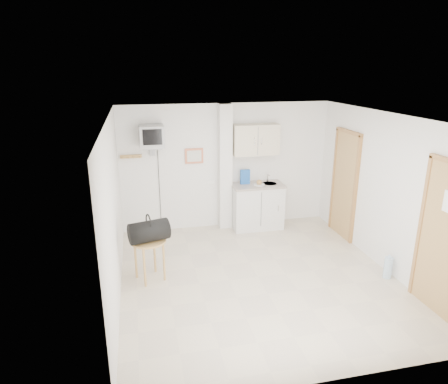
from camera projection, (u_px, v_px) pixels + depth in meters
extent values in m
plane|color=beige|center=(258.00, 277.00, 6.29)|extent=(4.50, 4.50, 0.00)
cube|color=white|center=(226.00, 166.00, 8.01)|extent=(4.20, 0.04, 2.50)
cube|color=white|center=(330.00, 277.00, 3.82)|extent=(4.20, 0.04, 2.50)
cube|color=white|center=(114.00, 213.00, 5.48)|extent=(0.04, 4.50, 2.50)
cube|color=white|center=(386.00, 193.00, 6.34)|extent=(0.04, 4.50, 2.50)
cube|color=white|center=(262.00, 117.00, 5.53)|extent=(4.20, 4.50, 0.04)
cube|color=white|center=(225.00, 168.00, 7.89)|extent=(0.25, 0.22, 2.50)
cube|color=#C96946|center=(194.00, 156.00, 7.78)|extent=(0.36, 0.03, 0.30)
cube|color=silver|center=(194.00, 156.00, 7.77)|extent=(0.28, 0.01, 0.22)
cube|color=#A27D40|center=(131.00, 156.00, 7.51)|extent=(0.40, 0.05, 0.06)
cube|color=white|center=(211.00, 182.00, 8.02)|extent=(0.15, 0.02, 0.08)
cylinder|color=#A27D40|center=(123.00, 158.00, 7.42)|extent=(0.02, 0.08, 0.02)
cylinder|color=#A27D40|center=(128.00, 158.00, 7.44)|extent=(0.02, 0.08, 0.02)
cylinder|color=#A27D40|center=(134.00, 157.00, 7.46)|extent=(0.02, 0.08, 0.02)
cylinder|color=#A27D40|center=(139.00, 157.00, 7.48)|extent=(0.02, 0.08, 0.02)
cube|color=#AF7B41|center=(344.00, 186.00, 7.58)|extent=(0.04, 0.75, 2.00)
cube|color=#905E2A|center=(344.00, 186.00, 7.58)|extent=(0.06, 0.87, 2.06)
cube|color=#AF7B41|center=(444.00, 242.00, 5.16)|extent=(0.04, 0.82, 2.02)
cube|color=#905E2A|center=(444.00, 242.00, 5.16)|extent=(0.06, 0.94, 2.08)
cube|color=silver|center=(257.00, 207.00, 8.12)|extent=(1.00, 0.55, 0.88)
cube|color=#A19388|center=(258.00, 185.00, 7.98)|extent=(1.03, 0.58, 0.04)
cylinder|color=#B7B7BA|center=(269.00, 185.00, 8.03)|extent=(0.30, 0.30, 0.05)
cylinder|color=#B7B7BA|center=(267.00, 178.00, 8.13)|extent=(0.02, 0.02, 0.16)
cylinder|color=#B7B7BA|center=(268.00, 175.00, 8.05)|extent=(0.02, 0.13, 0.02)
cube|color=beige|center=(256.00, 140.00, 7.80)|extent=(0.90, 0.32, 0.60)
cube|color=#1A51A7|center=(245.00, 177.00, 7.96)|extent=(0.19, 0.07, 0.29)
cylinder|color=white|center=(259.00, 185.00, 7.92)|extent=(0.22, 0.22, 0.01)
sphere|color=tan|center=(259.00, 182.00, 7.90)|extent=(0.11, 0.11, 0.11)
cube|color=slate|center=(152.00, 147.00, 7.41)|extent=(0.36, 0.32, 0.02)
cube|color=slate|center=(152.00, 150.00, 7.56)|extent=(0.10, 0.06, 0.20)
cube|color=#9F9FA1|center=(152.00, 136.00, 7.28)|extent=(0.44, 0.42, 0.40)
cube|color=black|center=(152.00, 137.00, 7.08)|extent=(0.34, 0.02, 0.28)
cylinder|color=black|center=(160.00, 189.00, 7.83)|extent=(0.01, 0.01, 1.73)
cylinder|color=#A27D40|center=(149.00, 241.00, 6.04)|extent=(0.54, 0.54, 0.03)
cylinder|color=#A27D40|center=(164.00, 262.00, 6.11)|extent=(0.04, 0.04, 0.63)
cylinder|color=#A27D40|center=(155.00, 254.00, 6.36)|extent=(0.04, 0.04, 0.63)
cylinder|color=#A27D40|center=(136.00, 259.00, 6.18)|extent=(0.04, 0.04, 0.63)
cylinder|color=#A27D40|center=(145.00, 268.00, 5.93)|extent=(0.04, 0.04, 0.63)
cylinder|color=black|center=(149.00, 231.00, 5.95)|extent=(0.65, 0.46, 0.32)
torus|color=black|center=(148.00, 222.00, 5.91)|extent=(0.08, 0.24, 0.24)
cylinder|color=#A8C5DE|center=(388.00, 268.00, 6.23)|extent=(0.13, 0.13, 0.34)
cylinder|color=#A8C5DE|center=(390.00, 256.00, 6.17)|extent=(0.04, 0.04, 0.04)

